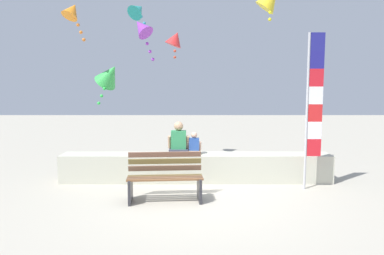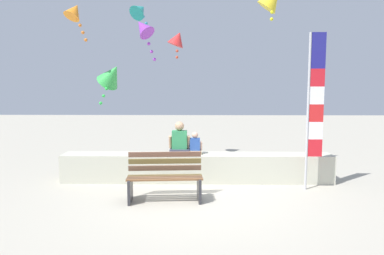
{
  "view_description": "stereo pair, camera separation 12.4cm",
  "coord_description": "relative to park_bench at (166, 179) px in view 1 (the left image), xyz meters",
  "views": [
    {
      "loc": [
        -0.09,
        -6.89,
        2.16
      ],
      "look_at": [
        -0.11,
        1.33,
        1.22
      ],
      "focal_mm": 34.65,
      "sensor_mm": 36.0,
      "label": 1
    },
    {
      "loc": [
        0.04,
        -6.89,
        2.16
      ],
      "look_at": [
        -0.11,
        1.33,
        1.22
      ],
      "focal_mm": 34.65,
      "sensor_mm": 36.0,
      "label": 2
    }
  ],
  "objects": [
    {
      "name": "ground_plane",
      "position": [
        0.6,
        0.07,
        -0.4
      ],
      "size": [
        40.0,
        40.0,
        0.0
      ],
      "primitive_type": "plane",
      "color": "#ACA594"
    },
    {
      "name": "seawall_ledge",
      "position": [
        0.6,
        1.4,
        -0.09
      ],
      "size": [
        6.05,
        0.62,
        0.62
      ],
      "primitive_type": "cube",
      "color": "beige",
      "rests_on": "ground"
    },
    {
      "name": "park_bench",
      "position": [
        0.0,
        0.0,
        0.0
      ],
      "size": [
        1.44,
        0.71,
        0.88
      ],
      "color": "brown",
      "rests_on": "ground"
    },
    {
      "name": "person_adult",
      "position": [
        0.21,
        1.41,
        0.5
      ],
      "size": [
        0.48,
        0.35,
        0.73
      ],
      "color": "#383A4D",
      "rests_on": "seawall_ledge"
    },
    {
      "name": "person_child",
      "position": [
        0.55,
        1.41,
        0.41
      ],
      "size": [
        0.33,
        0.24,
        0.5
      ],
      "color": "tan",
      "rests_on": "seawall_ledge"
    },
    {
      "name": "flag_banner",
      "position": [
        2.97,
        0.75,
        1.41
      ],
      "size": [
        0.34,
        0.05,
        3.22
      ],
      "color": "#B7B7BC",
      "rests_on": "ground"
    },
    {
      "name": "kite_teal",
      "position": [
        -0.89,
        3.07,
        3.7
      ],
      "size": [
        0.65,
        0.69,
        0.86
      ],
      "color": "teal"
    },
    {
      "name": "kite_orange",
      "position": [
        -2.37,
        2.34,
        3.53
      ],
      "size": [
        0.68,
        0.67,
        1.02
      ],
      "color": "orange"
    },
    {
      "name": "kite_red",
      "position": [
        0.03,
        3.92,
        3.07
      ],
      "size": [
        0.59,
        0.58,
        0.85
      ],
      "color": "red"
    },
    {
      "name": "kite_purple",
      "position": [
        -0.67,
        2.06,
        3.1
      ],
      "size": [
        0.69,
        0.69,
        1.04
      ],
      "color": "purple"
    },
    {
      "name": "kite_green",
      "position": [
        -1.61,
        2.8,
        2.03
      ],
      "size": [
        1.0,
        0.94,
        1.16
      ],
      "color": "green"
    }
  ]
}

